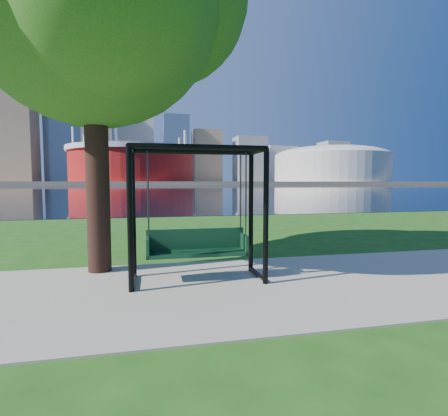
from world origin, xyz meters
name	(u,v)px	position (x,y,z in m)	size (l,w,h in m)	color
ground	(230,280)	(0.00, 0.00, 0.00)	(900.00, 900.00, 0.00)	#1E5114
path	(236,287)	(0.00, -0.50, 0.01)	(120.00, 4.00, 0.03)	#9E937F
river	(151,188)	(0.00, 102.00, 0.01)	(900.00, 180.00, 0.02)	black
far_bank	(148,183)	(0.00, 306.00, 1.00)	(900.00, 228.00, 2.00)	#937F60
stadium	(133,163)	(-10.00, 235.00, 14.23)	(83.00, 83.00, 32.00)	maroon
arena	(331,163)	(135.00, 235.00, 15.87)	(84.00, 84.00, 26.56)	beige
skyline	(142,144)	(-4.27, 319.39, 35.89)	(392.00, 66.00, 96.50)	gray
swing	(197,217)	(-0.60, 0.07, 1.19)	(2.42, 1.08, 2.46)	black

